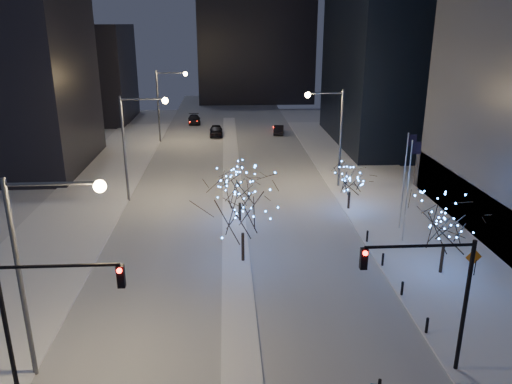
{
  "coord_description": "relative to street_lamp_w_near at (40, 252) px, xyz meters",
  "views": [
    {
      "loc": [
        -0.51,
        -18.75,
        16.21
      ],
      "look_at": [
        1.48,
        14.2,
        5.0
      ],
      "focal_mm": 35.0,
      "sensor_mm": 36.0,
      "label": 1
    }
  ],
  "objects": [
    {
      "name": "street_lamp_east",
      "position": [
        19.02,
        28.0,
        -0.05
      ],
      "size": [
        3.9,
        0.56,
        10.0
      ],
      "color": "#595E66",
      "rests_on": "ground"
    },
    {
      "name": "car_near",
      "position": [
        6.87,
        53.61,
        -5.69
      ],
      "size": [
        1.94,
        4.75,
        1.61
      ],
      "primitive_type": "imported",
      "rotation": [
        0.0,
        0.0,
        0.01
      ],
      "color": "black",
      "rests_on": "ground"
    },
    {
      "name": "street_lamp_w_far",
      "position": [
        0.0,
        50.0,
        0.0
      ],
      "size": [
        4.4,
        0.56,
        10.0
      ],
      "color": "#595E66",
      "rests_on": "ground"
    },
    {
      "name": "street_lamp_w_near",
      "position": [
        0.0,
        0.0,
        0.0
      ],
      "size": [
        4.4,
        0.56,
        10.0
      ],
      "color": "#595E66",
      "rests_on": "ground"
    },
    {
      "name": "filler_west_far",
      "position": [
        -17.06,
        68.0,
        1.5
      ],
      "size": [
        18.0,
        16.0,
        16.0
      ],
      "primitive_type": "cube",
      "color": "black",
      "rests_on": "ground"
    },
    {
      "name": "car_mid",
      "position": [
        16.47,
        54.51,
        -5.8
      ],
      "size": [
        2.03,
        4.38,
        1.39
      ],
      "primitive_type": "imported",
      "rotation": [
        0.0,
        0.0,
        3.01
      ],
      "color": "black",
      "rests_on": "ground"
    },
    {
      "name": "bollards",
      "position": [
        19.14,
        8.0,
        -5.9
      ],
      "size": [
        0.16,
        12.16,
        0.9
      ],
      "color": "black",
      "rests_on": "east_sidewalk"
    },
    {
      "name": "holiday_tree_plaza_near",
      "position": [
        22.78,
        8.78,
        -2.76
      ],
      "size": [
        4.88,
        4.88,
        5.61
      ],
      "color": "black",
      "rests_on": "east_sidewalk"
    },
    {
      "name": "holiday_tree_median_near",
      "position": [
        9.44,
        11.38,
        -2.25
      ],
      "size": [
        6.91,
        6.91,
        6.51
      ],
      "color": "black",
      "rests_on": "median"
    },
    {
      "name": "car_far",
      "position": [
        3.02,
        63.51,
        -5.78
      ],
      "size": [
        2.39,
        5.07,
        1.43
      ],
      "primitive_type": "imported",
      "rotation": [
        0.0,
        0.0,
        0.08
      ],
      "color": "black",
      "rests_on": "ground"
    },
    {
      "name": "street_lamp_w_mid",
      "position": [
        0.0,
        25.0,
        0.0
      ],
      "size": [
        4.4,
        0.56,
        10.0
      ],
      "color": "#595E66",
      "rests_on": "ground"
    },
    {
      "name": "east_sidewalk",
      "position": [
        23.94,
        18.0,
        -6.42
      ],
      "size": [
        10.0,
        90.0,
        0.15
      ],
      "primitive_type": "cube",
      "color": "white",
      "rests_on": "ground"
    },
    {
      "name": "construction_sign",
      "position": [
        24.64,
        8.21,
        -5.18
      ],
      "size": [
        1.17,
        0.15,
        1.94
      ],
      "rotation": [
        0.0,
        0.0,
        0.1
      ],
      "color": "black",
      "rests_on": "east_sidewalk"
    },
    {
      "name": "median",
      "position": [
        8.94,
        28.0,
        -6.42
      ],
      "size": [
        2.0,
        80.0,
        0.15
      ],
      "primitive_type": "cube",
      "color": "white",
      "rests_on": "ground"
    },
    {
      "name": "road",
      "position": [
        8.94,
        33.0,
        -6.49
      ],
      "size": [
        20.0,
        130.0,
        0.02
      ],
      "primitive_type": "cube",
      "color": "#B4B9C4",
      "rests_on": "ground"
    },
    {
      "name": "traffic_signal_west",
      "position": [
        0.5,
        -2.0,
        -1.74
      ],
      "size": [
        5.26,
        0.43,
        7.0
      ],
      "color": "black",
      "rests_on": "ground"
    },
    {
      "name": "holiday_tree_plaza_far",
      "position": [
        19.44,
        21.35,
        -3.62
      ],
      "size": [
        3.2,
        3.2,
        4.17
      ],
      "color": "black",
      "rests_on": "east_sidewalk"
    },
    {
      "name": "west_sidewalk",
      "position": [
        -5.06,
        18.0,
        -6.42
      ],
      "size": [
        8.0,
        90.0,
        0.15
      ],
      "primitive_type": "cube",
      "color": "white",
      "rests_on": "ground"
    },
    {
      "name": "holiday_tree_median_far",
      "position": [
        9.44,
        19.04,
        -3.23
      ],
      "size": [
        4.71,
        4.71,
        4.99
      ],
      "color": "black",
      "rests_on": "median"
    },
    {
      "name": "flagpoles",
      "position": [
        22.3,
        15.25,
        -1.7
      ],
      "size": [
        1.35,
        2.6,
        8.0
      ],
      "color": "silver",
      "rests_on": "east_sidewalk"
    },
    {
      "name": "traffic_signal_east",
      "position": [
        17.88,
        -1.0,
        -1.74
      ],
      "size": [
        5.26,
        0.43,
        7.0
      ],
      "color": "black",
      "rests_on": "ground"
    }
  ]
}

